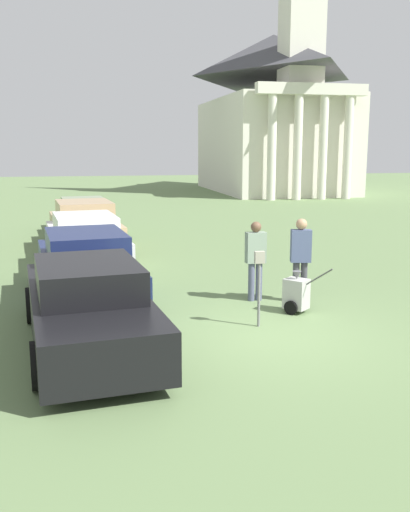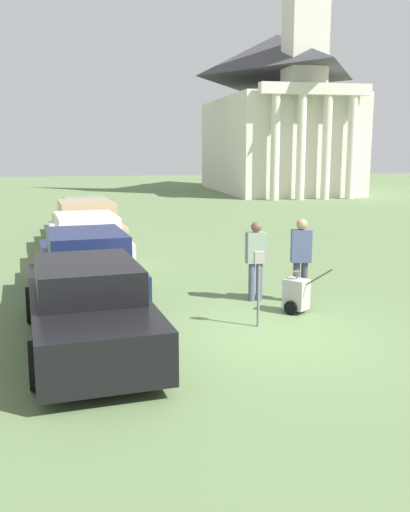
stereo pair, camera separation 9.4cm
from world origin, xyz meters
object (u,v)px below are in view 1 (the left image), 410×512
object	(u,v)px
equipment_cart	(296,294)
parked_car_navy	(86,267)
person_worker	(256,256)
church	(275,104)
parked_car_sage	(84,217)
parked_car_black	(88,306)
parked_car_white	(85,242)
parking_meter	(259,275)
person_supervisor	(301,255)
parked_car_tan	(84,227)

from	to	relation	value
equipment_cart	parked_car_navy	bearing A→B (deg)	114.21
person_worker	church	world-z (taller)	church
parked_car_sage	person_worker	world-z (taller)	person_worker
parked_car_black	parked_car_white	world-z (taller)	parked_car_white
equipment_cart	parking_meter	bearing A→B (deg)	175.36
parked_car_white	person_supervisor	size ratio (longest dim) A/B	3.03
parking_meter	equipment_cart	world-z (taller)	parking_meter
person_worker	parking_meter	bearing A→B (deg)	73.26
equipment_cart	church	world-z (taller)	church
church	person_supervisor	bearing A→B (deg)	-107.75
church	parked_car_navy	bearing A→B (deg)	-115.92
parked_car_sage	parking_meter	size ratio (longest dim) A/B	3.60
person_supervisor	parking_meter	bearing A→B (deg)	58.50
parked_car_white	equipment_cart	bearing A→B (deg)	-59.16
person_worker	person_supervisor	xyz separation A→B (m)	(0.90, -0.30, 0.05)
parked_car_tan	person_supervisor	size ratio (longest dim) A/B	3.00
person_supervisor	parked_car_white	bearing A→B (deg)	-34.77
parked_car_black	parked_car_tan	xyz separation A→B (m)	(0.00, 9.50, 0.05)
parked_car_sage	equipment_cart	world-z (taller)	parked_car_sage
parked_car_black	parked_car_tan	world-z (taller)	parked_car_tan
parked_car_black	parked_car_sage	bearing A→B (deg)	83.84
parked_car_white	person_worker	size ratio (longest dim) A/B	3.17
parking_meter	equipment_cart	xyz separation A→B (m)	(1.01, 0.72, -0.59)
parked_car_navy	person_worker	bearing A→B (deg)	-20.74
parked_car_black	parked_car_navy	bearing A→B (deg)	83.83
parked_car_navy	parked_car_tan	world-z (taller)	parked_car_tan
parking_meter	person_supervisor	distance (m)	2.01
parked_car_sage	person_supervisor	world-z (taller)	person_supervisor
parking_meter	person_worker	size ratio (longest dim) A/B	0.82
parked_car_navy	parked_car_tan	size ratio (longest dim) A/B	0.98
person_worker	parked_car_white	bearing A→B (deg)	-52.67
parked_car_white	person_worker	xyz separation A→B (m)	(3.55, -4.37, 0.28)
parking_meter	person_worker	xyz separation A→B (m)	(0.47, 1.77, -0.00)
parking_meter	equipment_cart	distance (m)	1.37
parked_car_black	parked_car_navy	world-z (taller)	parked_car_navy
person_worker	parked_car_black	bearing A→B (deg)	29.61
parked_car_tan	person_worker	xyz separation A→B (m)	(3.55, -7.34, 0.26)
parked_car_tan	parking_meter	distance (m)	9.61
parked_car_sage	parked_car_black	bearing A→B (deg)	-96.16
person_supervisor	parked_car_black	bearing A→B (deg)	34.33
person_supervisor	parked_car_tan	bearing A→B (deg)	-48.18
parked_car_tan	person_supervisor	world-z (taller)	person_supervisor
parked_car_sage	parked_car_tan	bearing A→B (deg)	-96.15
parked_car_tan	person_supervisor	bearing A→B (deg)	-65.95
person_supervisor	equipment_cart	xyz separation A→B (m)	(-0.36, -0.75, -0.64)
parked_car_tan	church	size ratio (longest dim) A/B	0.21
parked_car_sage	church	size ratio (longest dim) A/B	0.20
parked_car_black	parked_car_sage	world-z (taller)	parked_car_black
parked_car_black	parking_meter	bearing A→B (deg)	1.18
parked_car_tan	parking_meter	world-z (taller)	parked_car_tan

